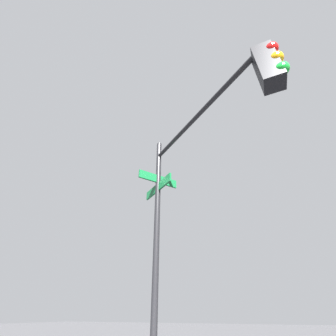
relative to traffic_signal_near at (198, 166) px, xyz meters
The scene contains 1 object.
traffic_signal_near is the anchor object (origin of this frame).
Camera 1 is at (-3.35, -5.50, 1.71)m, focal length 23.19 mm.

